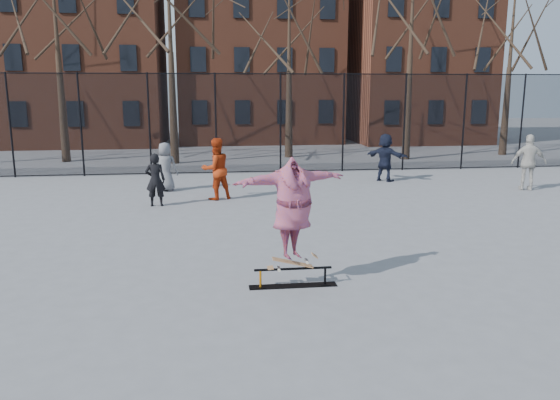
{
  "coord_description": "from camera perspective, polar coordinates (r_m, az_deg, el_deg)",
  "views": [
    {
      "loc": [
        -1.55,
        -9.04,
        3.42
      ],
      "look_at": [
        -0.24,
        1.5,
        1.23
      ],
      "focal_mm": 35.0,
      "sensor_mm": 36.0,
      "label": 1
    }
  ],
  "objects": [
    {
      "name": "ground",
      "position": [
        9.79,
        2.51,
        -8.79
      ],
      "size": [
        100.0,
        100.0,
        0.0
      ],
      "primitive_type": "plane",
      "color": "slate"
    },
    {
      "name": "skate_rail",
      "position": [
        9.66,
        1.37,
        -8.24
      ],
      "size": [
        1.55,
        0.24,
        0.34
      ],
      "color": "black",
      "rests_on": "ground"
    },
    {
      "name": "skateboard",
      "position": [
        9.57,
        1.32,
        -6.82
      ],
      "size": [
        0.78,
        0.19,
        0.09
      ],
      "primitive_type": null,
      "color": "#905B39",
      "rests_on": "skate_rail"
    },
    {
      "name": "skater",
      "position": [
        9.32,
        1.35,
        -1.42
      ],
      "size": [
        2.22,
        1.35,
        1.75
      ],
      "primitive_type": "imported",
      "rotation": [
        0.0,
        0.0,
        0.39
      ],
      "color": "#553A91",
      "rests_on": "skateboard"
    },
    {
      "name": "bystander_grey",
      "position": [
        18.67,
        -11.9,
        3.41
      ],
      "size": [
        0.88,
        0.65,
        1.64
      ],
      "primitive_type": "imported",
      "rotation": [
        0.0,
        0.0,
        2.98
      ],
      "color": "slate",
      "rests_on": "ground"
    },
    {
      "name": "bystander_black",
      "position": [
        16.34,
        -12.89,
        2.06
      ],
      "size": [
        0.57,
        0.37,
        1.56
      ],
      "primitive_type": "imported",
      "rotation": [
        0.0,
        0.0,
        3.14
      ],
      "color": "black",
      "rests_on": "ground"
    },
    {
      "name": "bystander_red",
      "position": [
        16.99,
        -6.71,
        3.24
      ],
      "size": [
        1.15,
        1.05,
        1.91
      ],
      "primitive_type": "imported",
      "rotation": [
        0.0,
        0.0,
        3.59
      ],
      "color": "#B4320F",
      "rests_on": "ground"
    },
    {
      "name": "bystander_white",
      "position": [
        20.26,
        24.57,
        3.59
      ],
      "size": [
        1.2,
        0.8,
        1.89
      ],
      "primitive_type": "imported",
      "rotation": [
        0.0,
        0.0,
        2.81
      ],
      "color": "#BBB6AD",
      "rests_on": "ground"
    },
    {
      "name": "bystander_navy",
      "position": [
        20.62,
        10.95,
        4.39
      ],
      "size": [
        1.54,
        1.52,
        1.77
      ],
      "primitive_type": "imported",
      "rotation": [
        0.0,
        0.0,
        2.37
      ],
      "color": "black",
      "rests_on": "ground"
    },
    {
      "name": "fence",
      "position": [
        22.14,
        -3.1,
        8.11
      ],
      "size": [
        34.03,
        0.07,
        4.0
      ],
      "color": "black",
      "rests_on": "ground"
    },
    {
      "name": "rowhouses",
      "position": [
        35.22,
        -3.47,
        15.95
      ],
      "size": [
        29.0,
        7.0,
        13.0
      ],
      "color": "brown",
      "rests_on": "ground"
    }
  ]
}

